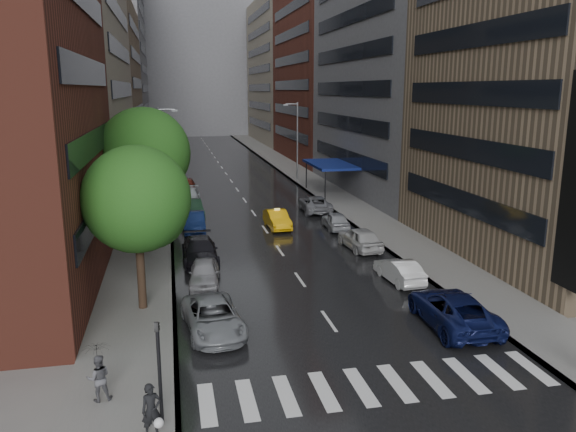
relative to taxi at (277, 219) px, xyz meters
name	(u,v)px	position (x,y,z in m)	size (l,w,h in m)	color
ground	(356,360)	(-1.02, -22.29, -0.71)	(220.00, 220.00, 0.00)	gray
road	(228,176)	(-1.02, 27.71, -0.70)	(14.00, 140.00, 0.01)	black
sidewalk_left	(154,178)	(-10.02, 27.71, -0.63)	(4.00, 140.00, 0.15)	gray
sidewalk_right	(298,173)	(7.98, 27.71, -0.63)	(4.00, 140.00, 0.15)	gray
crosswalk	(379,385)	(-0.82, -24.29, -0.69)	(13.15, 2.80, 0.01)	silver
buildings_left	(101,46)	(-16.02, 36.50, 15.28)	(8.00, 108.00, 38.00)	maroon
buildings_right	(330,56)	(13.98, 34.41, 14.33)	(8.05, 109.10, 36.00)	#937A5B
building_far	(196,65)	(-1.02, 95.71, 15.29)	(40.00, 14.00, 32.00)	slate
tree_near	(137,199)	(-9.62, -15.12, 4.86)	(5.11, 5.11, 8.14)	#382619
tree_mid	(144,153)	(-9.62, -4.17, 5.83)	(5.99, 5.99, 9.55)	#382619
tree_far	(152,144)	(-9.62, 12.62, 4.84)	(5.09, 5.09, 8.12)	#382619
taxi	(277,219)	(0.00, 0.00, 0.00)	(1.50, 4.29, 1.41)	#F7B00D
parked_cars_left	(195,226)	(-6.42, -1.22, 0.04)	(2.85, 40.56, 1.57)	gray
parked_cars_right	(367,244)	(4.38, -8.45, 0.04)	(2.94, 30.68, 1.61)	#0D1440
ped_bag_walker	(152,411)	(-8.89, -25.93, 0.27)	(0.72, 0.58, 1.71)	black
ped_black_umbrella	(98,367)	(-10.73, -23.49, 0.68)	(0.96, 0.98, 2.09)	#515157
traffic_light	(159,363)	(-8.62, -25.27, 1.52)	(0.18, 0.15, 3.45)	black
street_lamp_left	(161,157)	(-8.74, 7.71, 4.18)	(1.74, 0.22, 9.00)	gray
street_lamp_right	(297,139)	(6.70, 22.71, 4.18)	(1.74, 0.22, 9.00)	gray
awning	(330,165)	(7.96, 12.71, 2.43)	(4.00, 8.00, 3.12)	navy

